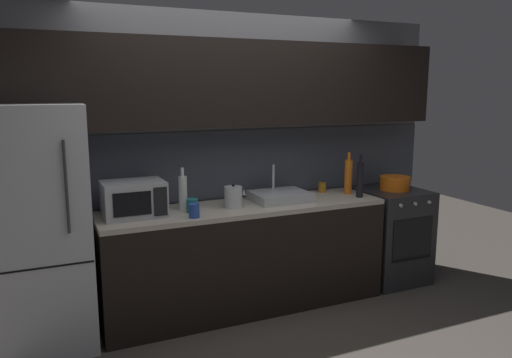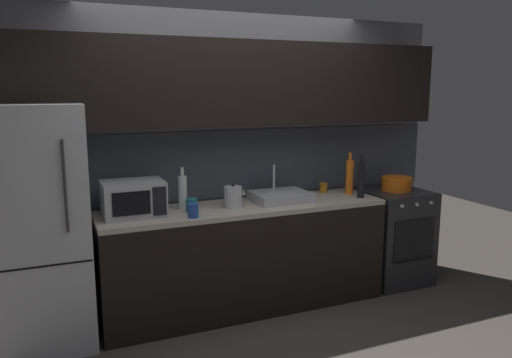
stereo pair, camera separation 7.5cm
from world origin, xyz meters
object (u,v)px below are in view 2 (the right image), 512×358
at_px(wine_bottle_dark, 361,180).
at_px(mug_amber, 323,188).
at_px(kettle, 233,197).
at_px(refrigerator, 38,228).
at_px(cooking_pot, 397,184).
at_px(wine_bottle_orange, 350,177).
at_px(wine_bottle_clear, 183,192).
at_px(microwave, 133,198).
at_px(mug_blue, 193,210).
at_px(mug_teal, 192,205).
at_px(oven_range, 393,236).

bearing_deg(wine_bottle_dark, mug_amber, 120.12).
bearing_deg(mug_amber, kettle, -166.73).
bearing_deg(refrigerator, cooking_pot, 0.00).
xyz_separation_m(wine_bottle_orange, wine_bottle_dark, (0.00, -0.18, 0.00)).
relative_size(wine_bottle_orange, cooking_pot, 1.35).
relative_size(refrigerator, wine_bottle_clear, 5.16).
distance_m(refrigerator, wine_bottle_dark, 2.66).
distance_m(kettle, wine_bottle_dark, 1.19).
relative_size(kettle, wine_bottle_orange, 0.52).
height_order(kettle, wine_bottle_orange, wine_bottle_orange).
bearing_deg(mug_amber, wine_bottle_dark, -59.88).
bearing_deg(wine_bottle_orange, microwave, -179.17).
distance_m(refrigerator, cooking_pot, 3.16).
bearing_deg(wine_bottle_clear, mug_amber, 5.01).
relative_size(kettle, mug_blue, 1.83).
relative_size(mug_amber, cooking_pot, 0.32).
xyz_separation_m(microwave, mug_blue, (0.40, -0.23, -0.08)).
relative_size(wine_bottle_orange, mug_blue, 3.52).
bearing_deg(wine_bottle_dark, refrigerator, 177.23).
height_order(wine_bottle_clear, wine_bottle_orange, wine_bottle_orange).
relative_size(refrigerator, microwave, 3.83).
bearing_deg(wine_bottle_clear, mug_teal, -74.06).
height_order(microwave, cooking_pot, microwave).
distance_m(oven_range, wine_bottle_clear, 2.14).
distance_m(wine_bottle_clear, wine_bottle_dark, 1.59).
distance_m(oven_range, cooking_pot, 0.52).
bearing_deg(oven_range, wine_bottle_clear, 177.83).
relative_size(microwave, mug_teal, 4.26).
bearing_deg(mug_amber, wine_bottle_clear, -174.99).
bearing_deg(microwave, wine_bottle_dark, -4.25).
xyz_separation_m(mug_amber, cooking_pot, (0.69, -0.20, 0.02)).
height_order(microwave, wine_bottle_clear, wine_bottle_clear).
height_order(microwave, wine_bottle_dark, wine_bottle_dark).
bearing_deg(refrigerator, mug_blue, -11.30).
distance_m(kettle, wine_bottle_orange, 1.18).
xyz_separation_m(refrigerator, mug_blue, (1.08, -0.22, 0.07)).
distance_m(oven_range, mug_blue, 2.13).
distance_m(wine_bottle_orange, mug_blue, 1.59).
bearing_deg(refrigerator, kettle, -1.40).
height_order(wine_bottle_clear, wine_bottle_dark, wine_bottle_dark).
bearing_deg(mug_teal, wine_bottle_orange, 3.63).
xyz_separation_m(wine_bottle_clear, wine_bottle_dark, (1.57, -0.20, 0.02)).
bearing_deg(oven_range, cooking_pot, 4.52).
bearing_deg(mug_blue, microwave, 149.76).
distance_m(refrigerator, mug_teal, 1.12).
relative_size(wine_bottle_dark, cooking_pot, 1.35).
bearing_deg(wine_bottle_orange, kettle, -175.97).
xyz_separation_m(wine_bottle_dark, cooking_pot, (0.50, 0.13, -0.10)).
bearing_deg(kettle, oven_range, 1.20).
bearing_deg(kettle, wine_bottle_orange, 4.03).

